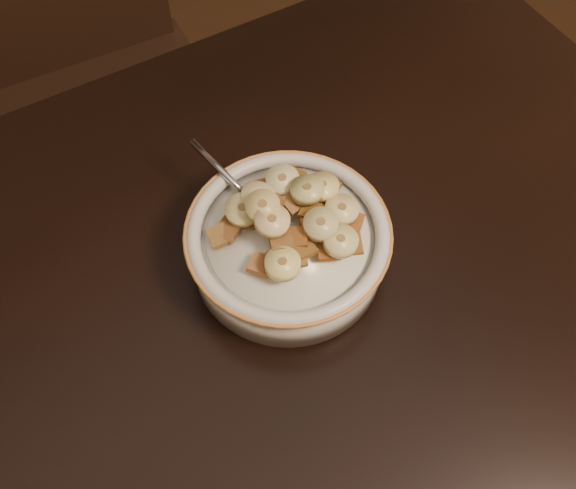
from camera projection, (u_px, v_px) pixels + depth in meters
chair at (96, 123)px, 1.05m from camera, size 0.47×0.47×0.99m
cereal_bowl at (288, 249)px, 0.60m from camera, size 0.18×0.18×0.04m
milk at (288, 237)px, 0.58m from camera, size 0.15×0.15×0.00m
spoon at (266, 215)px, 0.59m from camera, size 0.04×0.05×0.01m
cereal_square_0 at (296, 238)px, 0.56m from camera, size 0.03×0.03×0.01m
cereal_square_1 at (245, 205)px, 0.59m from camera, size 0.03×0.03×0.01m
cereal_square_2 at (294, 202)px, 0.58m from camera, size 0.02×0.02×0.01m
cereal_square_3 at (249, 202)px, 0.59m from camera, size 0.02×0.02×0.01m
cereal_square_4 at (272, 205)px, 0.58m from camera, size 0.03×0.03×0.01m
cereal_square_5 at (352, 221)px, 0.58m from camera, size 0.03×0.03×0.01m
cereal_square_6 at (263, 199)px, 0.59m from camera, size 0.03×0.03×0.01m
cereal_square_7 at (351, 245)px, 0.57m from camera, size 0.03×0.03×0.01m
cereal_square_8 at (313, 229)px, 0.56m from camera, size 0.03×0.03×0.01m
cereal_square_9 at (248, 218)px, 0.58m from camera, size 0.03×0.03×0.01m
cereal_square_10 at (220, 236)px, 0.58m from camera, size 0.02×0.02×0.01m
cereal_square_11 at (293, 176)px, 0.61m from camera, size 0.03×0.03×0.01m
cereal_square_12 at (277, 261)px, 0.55m from camera, size 0.03×0.03×0.01m
cereal_square_13 at (320, 205)px, 0.58m from camera, size 0.03×0.03×0.01m
cereal_square_14 at (261, 265)px, 0.56m from camera, size 0.03×0.03×0.01m
cereal_square_15 at (294, 257)px, 0.55m from camera, size 0.03×0.03×0.01m
cereal_square_16 at (272, 206)px, 0.58m from camera, size 0.03×0.03×0.01m
cereal_square_17 at (281, 242)px, 0.55m from camera, size 0.03×0.03×0.01m
cereal_square_18 at (312, 212)px, 0.57m from camera, size 0.03×0.03×0.01m
cereal_square_19 at (228, 230)px, 0.58m from camera, size 0.03×0.03×0.01m
cereal_square_20 at (328, 187)px, 0.61m from camera, size 0.03×0.03×0.01m
cereal_square_21 at (303, 248)px, 0.56m from camera, size 0.02×0.02×0.01m
cereal_square_22 at (260, 190)px, 0.60m from camera, size 0.03×0.03×0.01m
cereal_square_23 at (329, 249)px, 0.56m from camera, size 0.03×0.03×0.01m
banana_slice_0 at (258, 198)px, 0.58m from camera, size 0.04×0.04×0.01m
banana_slice_1 at (341, 241)px, 0.56m from camera, size 0.04×0.04×0.01m
banana_slice_2 at (307, 190)px, 0.57m from camera, size 0.04×0.04×0.02m
banana_slice_3 at (242, 210)px, 0.57m from camera, size 0.04×0.04×0.02m
banana_slice_4 at (321, 224)px, 0.56m from camera, size 0.04×0.04×0.01m
banana_slice_5 at (322, 187)px, 0.58m from camera, size 0.04×0.04×0.01m
banana_slice_6 at (283, 264)px, 0.54m from camera, size 0.03×0.03×0.01m
banana_slice_7 at (342, 210)px, 0.57m from camera, size 0.04×0.04×0.01m
banana_slice_8 at (263, 207)px, 0.56m from camera, size 0.03×0.03×0.02m
banana_slice_9 at (272, 221)px, 0.55m from camera, size 0.03×0.03×0.01m
banana_slice_10 at (282, 180)px, 0.59m from camera, size 0.03×0.03×0.01m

